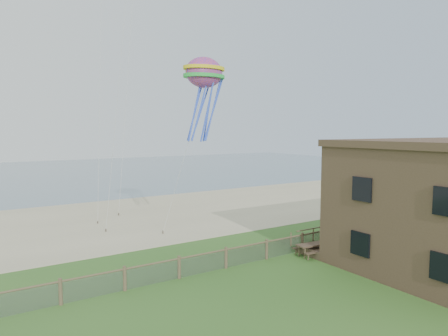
{
  "coord_description": "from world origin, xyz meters",
  "views": [
    {
      "loc": [
        -12.25,
        -12.77,
        7.94
      ],
      "look_at": [
        1.16,
        8.0,
        5.61
      ],
      "focal_mm": 32.0,
      "sensor_mm": 36.0,
      "label": 1
    }
  ],
  "objects": [
    {
      "name": "ground",
      "position": [
        0.0,
        0.0,
        0.0
      ],
      "size": [
        160.0,
        160.0,
        0.0
      ],
      "primitive_type": "plane",
      "color": "#306121",
      "rests_on": "ground"
    },
    {
      "name": "sand_beach",
      "position": [
        0.0,
        22.0,
        0.0
      ],
      "size": [
        72.0,
        20.0,
        0.02
      ],
      "primitive_type": "cube",
      "color": "tan",
      "rests_on": "ground"
    },
    {
      "name": "ocean",
      "position": [
        0.0,
        66.0,
        0.0
      ],
      "size": [
        160.0,
        68.0,
        0.02
      ],
      "primitive_type": "cube",
      "color": "slate",
      "rests_on": "ground"
    },
    {
      "name": "chainlink_fence",
      "position": [
        0.0,
        6.0,
        0.55
      ],
      "size": [
        36.2,
        0.2,
        1.25
      ],
      "primitive_type": null,
      "color": "brown",
      "rests_on": "ground"
    },
    {
      "name": "motel_deck",
      "position": [
        13.0,
        5.0,
        0.25
      ],
      "size": [
        15.0,
        2.0,
        0.5
      ],
      "primitive_type": "cube",
      "color": "brown",
      "rests_on": "ground"
    },
    {
      "name": "picnic_table",
      "position": [
        5.89,
        5.0,
        0.43
      ],
      "size": [
        2.2,
        1.75,
        0.86
      ],
      "primitive_type": null,
      "rotation": [
        0.0,
        0.0,
        -0.11
      ],
      "color": "brown",
      "rests_on": "ground"
    },
    {
      "name": "octopus_kite",
      "position": [
        2.14,
        12.11,
        10.35
      ],
      "size": [
        3.24,
        2.35,
        6.51
      ],
      "primitive_type": null,
      "rotation": [
        0.0,
        0.0,
        -0.04
      ],
      "color": "#FF5528"
    }
  ]
}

